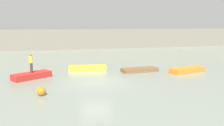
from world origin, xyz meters
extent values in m
plane|color=gray|center=(0.00, 0.00, 0.00)|extent=(120.00, 120.00, 0.00)
cube|color=gray|center=(0.00, 25.64, 1.86)|extent=(80.00, 1.20, 3.72)
cube|color=red|center=(-5.21, 2.51, 0.26)|extent=(3.40, 2.75, 0.53)
cube|color=gold|center=(-0.03, 4.82, 0.26)|extent=(3.87, 1.51, 0.52)
cube|color=brown|center=(4.94, 3.09, 0.18)|extent=(3.72, 1.64, 0.36)
cube|color=orange|center=(9.28, 1.54, 0.24)|extent=(3.81, 2.03, 0.48)
cylinder|color=#38332D|center=(-5.21, 2.51, 0.96)|extent=(0.22, 0.22, 0.86)
cylinder|color=yellow|center=(-5.21, 2.51, 1.68)|extent=(0.32, 0.32, 0.58)
sphere|color=#936B4C|center=(-5.21, 2.51, 2.09)|extent=(0.25, 0.25, 0.25)
sphere|color=orange|center=(-4.15, -2.74, 0.29)|extent=(0.58, 0.58, 0.58)
camera|label=1|loc=(-3.14, -18.20, 4.67)|focal=37.13mm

